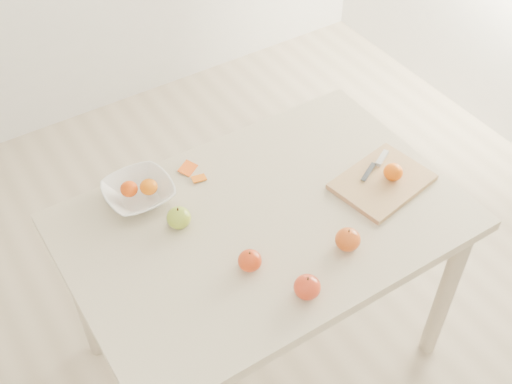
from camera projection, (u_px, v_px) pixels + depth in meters
ground at (263, 347)px, 2.49m from camera, size 3.50×3.50×0.00m
table at (265, 239)px, 2.03m from camera, size 1.20×0.80×0.75m
cutting_board at (382, 182)px, 2.06m from camera, size 0.33×0.27×0.02m
board_tangerine at (393, 172)px, 2.04m from camera, size 0.06×0.06×0.05m
fruit_bowl at (139, 193)px, 2.00m from camera, size 0.21×0.21×0.05m
bowl_tangerine_near at (129, 189)px, 1.98m from camera, size 0.05×0.05×0.05m
bowl_tangerine_far at (149, 187)px, 1.98m from camera, size 0.06×0.06×0.05m
orange_peel_a at (188, 169)px, 2.11m from camera, size 0.07×0.07×0.01m
orange_peel_b at (199, 179)px, 2.08m from camera, size 0.05×0.04×0.01m
paring_knife at (380, 160)px, 2.10m from camera, size 0.16×0.08×0.01m
apple_green at (179, 218)px, 1.91m from camera, size 0.07×0.07×0.07m
apple_red_e at (348, 239)px, 1.85m from camera, size 0.08×0.08×0.07m
apple_red_c at (307, 287)px, 1.74m from camera, size 0.08×0.08×0.07m
apple_red_b at (250, 261)px, 1.80m from camera, size 0.07×0.07×0.06m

